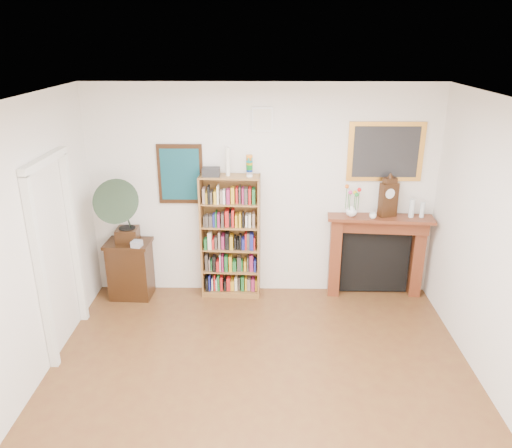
{
  "coord_description": "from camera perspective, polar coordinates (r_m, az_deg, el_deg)",
  "views": [
    {
      "loc": [
        0.03,
        -3.71,
        3.32
      ],
      "look_at": [
        -0.06,
        1.6,
        1.31
      ],
      "focal_mm": 35.0,
      "sensor_mm": 36.0,
      "label": 1
    }
  ],
  "objects": [
    {
      "name": "small_picture",
      "position": [
        6.26,
        0.73,
        11.86
      ],
      "size": [
        0.26,
        0.04,
        0.3
      ],
      "color": "white",
      "rests_on": "back_wall"
    },
    {
      "name": "bookshelf",
      "position": [
        6.52,
        -2.93,
        -0.74
      ],
      "size": [
        0.78,
        0.31,
        1.92
      ],
      "rotation": [
        0.0,
        0.0,
        -0.05
      ],
      "color": "brown",
      "rests_on": "floor"
    },
    {
      "name": "gramophone",
      "position": [
        6.47,
        -15.15,
        1.86
      ],
      "size": [
        0.58,
        0.72,
        0.91
      ],
      "rotation": [
        0.0,
        0.0,
        0.04
      ],
      "color": "black",
      "rests_on": "side_cabinet"
    },
    {
      "name": "gilt_painting",
      "position": [
        6.52,
        14.6,
        7.98
      ],
      "size": [
        0.95,
        0.04,
        0.75
      ],
      "color": "gold",
      "rests_on": "back_wall"
    },
    {
      "name": "door_casing",
      "position": [
        5.77,
        -21.86,
        -1.7
      ],
      "size": [
        0.08,
        1.02,
        2.17
      ],
      "color": "white",
      "rests_on": "left_wall"
    },
    {
      "name": "side_cabinet",
      "position": [
        6.89,
        -14.14,
        -5.03
      ],
      "size": [
        0.6,
        0.45,
        0.79
      ],
      "primitive_type": "cube",
      "rotation": [
        0.0,
        0.0,
        -0.04
      ],
      "color": "black",
      "rests_on": "floor"
    },
    {
      "name": "room",
      "position": [
        4.18,
        0.5,
        -6.62
      ],
      "size": [
        4.51,
        5.01,
        2.81
      ],
      "color": "brown",
      "rests_on": "ground"
    },
    {
      "name": "fireplace",
      "position": [
        6.83,
        13.6,
        -2.7
      ],
      "size": [
        1.37,
        0.43,
        1.14
      ],
      "rotation": [
        0.0,
        0.0,
        -0.08
      ],
      "color": "#542B13",
      "rests_on": "floor"
    },
    {
      "name": "teal_poster",
      "position": [
        6.5,
        -8.64,
        5.65
      ],
      "size": [
        0.58,
        0.04,
        0.78
      ],
      "color": "black",
      "rests_on": "back_wall"
    },
    {
      "name": "bottle_right",
      "position": [
        6.7,
        18.47,
        1.56
      ],
      "size": [
        0.06,
        0.06,
        0.2
      ],
      "primitive_type": "cylinder",
      "color": "silver",
      "rests_on": "fireplace"
    },
    {
      "name": "bottle_left",
      "position": [
        6.66,
        17.38,
        1.74
      ],
      "size": [
        0.07,
        0.07,
        0.24
      ],
      "primitive_type": "cylinder",
      "color": "silver",
      "rests_on": "fireplace"
    },
    {
      "name": "mantel_clock",
      "position": [
        6.57,
        14.89,
        2.91
      ],
      "size": [
        0.25,
        0.19,
        0.51
      ],
      "rotation": [
        0.0,
        0.0,
        0.34
      ],
      "color": "black",
      "rests_on": "fireplace"
    },
    {
      "name": "teacup",
      "position": [
        6.5,
        13.21,
        0.91
      ],
      "size": [
        0.09,
        0.09,
        0.07
      ],
      "primitive_type": "imported",
      "rotation": [
        0.0,
        0.0,
        0.05
      ],
      "color": "white",
      "rests_on": "fireplace"
    },
    {
      "name": "flower_vase",
      "position": [
        6.53,
        10.87,
        1.55
      ],
      "size": [
        0.17,
        0.17,
        0.15
      ],
      "primitive_type": "imported",
      "rotation": [
        0.0,
        0.0,
        -0.2
      ],
      "color": "white",
      "rests_on": "fireplace"
    },
    {
      "name": "cd_stack",
      "position": [
        6.54,
        -13.48,
        -2.22
      ],
      "size": [
        0.14,
        0.14,
        0.08
      ],
      "primitive_type": "cube",
      "rotation": [
        0.0,
        0.0,
        -0.22
      ],
      "color": "silver",
      "rests_on": "side_cabinet"
    }
  ]
}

